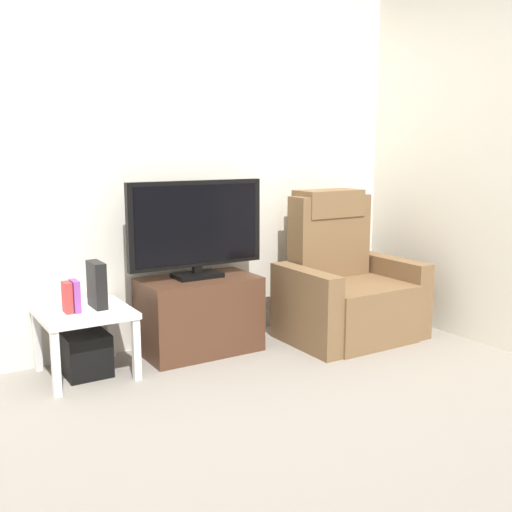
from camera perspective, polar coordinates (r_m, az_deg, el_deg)
ground_plane at (r=3.54m, az=0.24°, el=-12.91°), size 6.40×6.40×0.00m
wall_back at (r=4.26m, az=-7.92°, el=8.89°), size 6.40×0.06×2.60m
wall_side at (r=4.54m, az=21.04°, el=8.40°), size 0.06×4.48×2.60m
tv_stand at (r=4.17m, az=-5.39°, el=-5.56°), size 0.79×0.46×0.52m
television at (r=4.06m, az=-5.66°, el=2.77°), size 0.97×0.20×0.66m
recliner_armchair at (r=4.52m, az=8.48°, el=-2.91°), size 0.98×0.78×1.08m
side_table at (r=3.84m, az=-15.98°, el=-5.83°), size 0.54×0.54×0.42m
subwoofer_box at (r=3.91m, az=-15.82°, el=-8.98°), size 0.27×0.27×0.27m
book_leftmost at (r=3.76m, az=-17.48°, el=-3.78°), size 0.04×0.10×0.19m
book_middle at (r=3.77m, az=-16.81°, el=-3.66°), size 0.04×0.12×0.19m
game_console at (r=3.82m, az=-14.88°, el=-2.64°), size 0.07×0.20×0.29m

